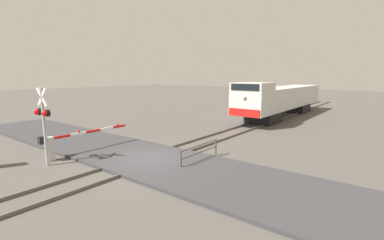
{
  "coord_description": "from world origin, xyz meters",
  "views": [
    {
      "loc": [
        10.45,
        -9.77,
        4.55
      ],
      "look_at": [
        -1.05,
        5.06,
        1.43
      ],
      "focal_mm": 25.72,
      "sensor_mm": 36.0,
      "label": 1
    }
  ],
  "objects_px": {
    "crossing_signal": "(43,118)",
    "crossing_gate": "(61,143)",
    "guard_railing": "(200,150)",
    "locomotive": "(281,99)"
  },
  "relations": [
    {
      "from": "locomotive",
      "to": "crossing_gate",
      "type": "height_order",
      "value": "locomotive"
    },
    {
      "from": "locomotive",
      "to": "crossing_gate",
      "type": "bearing_deg",
      "value": -100.81
    },
    {
      "from": "locomotive",
      "to": "guard_railing",
      "type": "height_order",
      "value": "locomotive"
    },
    {
      "from": "crossing_signal",
      "to": "guard_railing",
      "type": "relative_size",
      "value": 1.24
    },
    {
      "from": "locomotive",
      "to": "crossing_signal",
      "type": "distance_m",
      "value": 23.35
    },
    {
      "from": "locomotive",
      "to": "crossing_gate",
      "type": "xyz_separation_m",
      "value": [
        -4.19,
        -21.94,
        -1.12
      ]
    },
    {
      "from": "crossing_gate",
      "to": "guard_railing",
      "type": "relative_size",
      "value": 1.75
    },
    {
      "from": "crossing_gate",
      "to": "guard_railing",
      "type": "height_order",
      "value": "crossing_gate"
    },
    {
      "from": "crossing_signal",
      "to": "guard_railing",
      "type": "xyz_separation_m",
      "value": [
        5.74,
        5.2,
        -1.8
      ]
    },
    {
      "from": "crossing_signal",
      "to": "crossing_gate",
      "type": "height_order",
      "value": "crossing_signal"
    }
  ]
}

